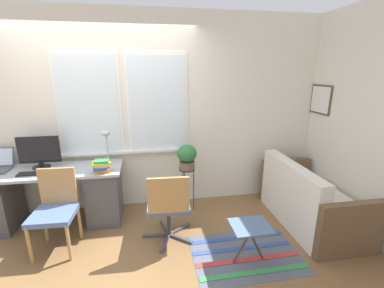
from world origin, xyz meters
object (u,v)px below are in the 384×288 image
at_px(desk_chair_wooden, 55,208).
at_px(book_stack, 102,165).
at_px(plant_stand, 187,175).
at_px(office_chair_swivel, 169,204).
at_px(couch_loveseat, 308,202).
at_px(monitor, 39,152).
at_px(folding_stool, 250,229).
at_px(keyboard, 38,173).
at_px(desk_lamp, 107,141).
at_px(potted_plant, 187,156).
at_px(mouse, 63,172).

bearing_deg(desk_chair_wooden, book_stack, 35.36).
bearing_deg(book_stack, plant_stand, 10.98).
bearing_deg(office_chair_swivel, couch_loveseat, -174.67).
xyz_separation_m(monitor, folding_stool, (2.33, -1.20, -0.56)).
distance_m(monitor, office_chair_swivel, 1.76).
bearing_deg(desk_chair_wooden, folding_stool, -13.93).
relative_size(keyboard, desk_lamp, 0.99).
distance_m(book_stack, folding_stool, 1.85).
distance_m(keyboard, desk_chair_wooden, 0.54).
bearing_deg(desk_lamp, couch_loveseat, -14.69).
relative_size(monitor, office_chair_swivel, 0.57).
xyz_separation_m(desk_chair_wooden, potted_plant, (1.54, 0.51, 0.35)).
xyz_separation_m(office_chair_swivel, couch_loveseat, (1.81, 0.06, -0.18)).
bearing_deg(book_stack, couch_loveseat, -7.57).
distance_m(monitor, desk_lamp, 0.82).
relative_size(book_stack, desk_chair_wooden, 0.26).
bearing_deg(keyboard, plant_stand, 4.25).
distance_m(plant_stand, folding_stool, 1.23).
relative_size(keyboard, mouse, 6.31).
height_order(monitor, plant_stand, monitor).
xyz_separation_m(monitor, desk_lamp, (0.81, 0.03, 0.11)).
height_order(monitor, mouse, monitor).
height_order(monitor, keyboard, monitor).
bearing_deg(plant_stand, couch_loveseat, -20.09).
bearing_deg(office_chair_swivel, potted_plant, -113.35).
xyz_separation_m(desk_chair_wooden, plant_stand, (1.54, 0.51, 0.06)).
xyz_separation_m(mouse, plant_stand, (1.52, 0.16, -0.22)).
bearing_deg(folding_stool, plant_stand, 113.03).
bearing_deg(folding_stool, desk_lamp, 140.77).
height_order(plant_stand, potted_plant, potted_plant).
distance_m(mouse, plant_stand, 1.55).
bearing_deg(mouse, monitor, 143.08).
xyz_separation_m(desk_chair_wooden, office_chair_swivel, (1.24, -0.10, -0.02)).
relative_size(couch_loveseat, plant_stand, 2.24).
distance_m(mouse, couch_loveseat, 3.08).
distance_m(mouse, desk_chair_wooden, 0.45).
height_order(keyboard, book_stack, book_stack).
bearing_deg(desk_lamp, potted_plant, -6.39).
relative_size(desk_lamp, book_stack, 1.93).
xyz_separation_m(desk_chair_wooden, folding_stool, (2.02, -0.61, -0.09)).
height_order(potted_plant, folding_stool, potted_plant).
bearing_deg(office_chair_swivel, book_stack, -24.76).
xyz_separation_m(desk_lamp, potted_plant, (1.04, -0.12, -0.23)).
xyz_separation_m(book_stack, folding_stool, (1.54, -0.91, -0.45)).
relative_size(desk_lamp, office_chair_swivel, 0.51).
bearing_deg(office_chair_swivel, folding_stool, 150.44).
bearing_deg(plant_stand, office_chair_swivel, -116.65).
xyz_separation_m(keyboard, mouse, (0.30, -0.03, 0.01)).
distance_m(desk_chair_wooden, plant_stand, 1.63).
bearing_deg(potted_plant, office_chair_swivel, -116.65).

